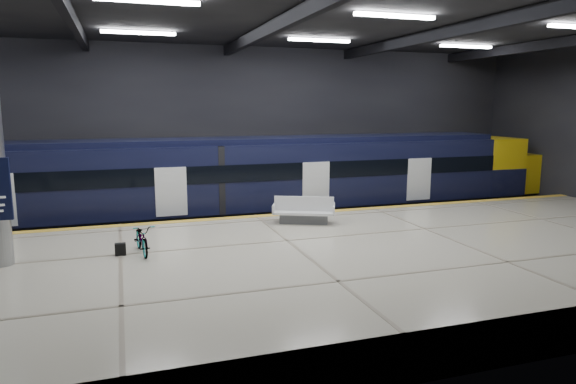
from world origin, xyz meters
name	(u,v)px	position (x,y,z in m)	size (l,w,h in m)	color
ground	(278,265)	(0.00, 0.00, 0.00)	(30.00, 30.00, 0.00)	black
room_shell	(277,92)	(0.00, 0.00, 5.72)	(30.10, 16.10, 8.05)	black
platform	(303,272)	(0.00, -2.50, 0.55)	(30.00, 11.00, 1.10)	beige
safety_strip	(257,216)	(0.00, 2.75, 1.11)	(30.00, 0.40, 0.01)	gold
rails	(241,226)	(0.00, 5.50, 0.08)	(30.00, 1.52, 0.16)	gray
train	(279,180)	(1.73, 5.50, 2.06)	(29.40, 2.84, 3.79)	black
bench	(304,214)	(1.32, 1.11, 1.44)	(2.39, 1.73, 0.97)	#595B60
bicycle	(142,238)	(-4.39, -1.07, 1.54)	(0.59, 1.68, 0.88)	#99999E
pannier_bag	(120,249)	(-4.99, -1.07, 1.28)	(0.30, 0.18, 0.35)	black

